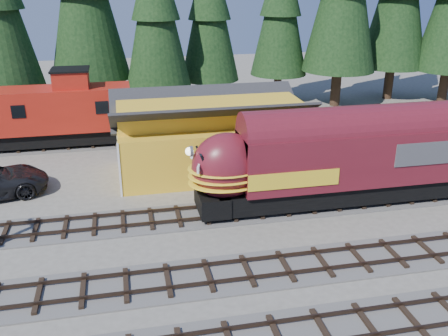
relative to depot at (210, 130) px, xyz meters
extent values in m
plane|color=#6B665B|center=(0.00, -10.50, -2.96)|extent=(120.00, 120.00, 0.00)
cube|color=#4C4947|center=(10.00, -6.50, -2.92)|extent=(68.00, 3.20, 0.08)
cube|color=#38281E|center=(10.00, -7.22, -2.71)|extent=(68.00, 0.08, 0.16)
cube|color=#38281E|center=(10.00, -5.78, -2.71)|extent=(68.00, 0.08, 0.16)
cube|color=#38281E|center=(10.00, -11.78, -2.71)|extent=(68.00, 0.08, 0.16)
cube|color=#4C4947|center=(-10.00, 7.50, -2.92)|extent=(32.00, 3.20, 0.08)
cube|color=#38281E|center=(-10.00, 6.78, -2.71)|extent=(32.00, 0.08, 0.16)
cube|color=#38281E|center=(-10.00, 8.22, -2.71)|extent=(32.00, 0.08, 0.16)
cube|color=gold|center=(0.00, 0.00, -1.26)|extent=(12.00, 6.00, 3.40)
cube|color=yellow|center=(0.00, 0.00, 1.16)|extent=(11.88, 3.30, 1.44)
cube|color=white|center=(-6.04, -1.00, -0.76)|extent=(0.06, 2.40, 0.60)
cone|color=black|center=(-2.12, 13.84, 6.59)|extent=(5.83, 5.83, 13.28)
cone|color=black|center=(3.14, 16.95, 6.22)|extent=(5.60, 5.60, 12.76)
cone|color=black|center=(10.42, 17.92, 6.38)|extent=(5.70, 5.70, 12.99)
cube|color=black|center=(6.30, -6.50, -2.08)|extent=(14.43, 2.58, 1.11)
cube|color=maroon|center=(7.11, -6.50, 0.00)|extent=(13.16, 3.04, 3.04)
ellipsoid|color=maroon|center=(-0.28, -6.50, -0.10)|extent=(3.85, 2.98, 3.75)
cube|color=#38383A|center=(10.85, -6.50, 0.35)|extent=(4.05, 3.10, 1.32)
sphere|color=white|center=(-2.29, -6.50, 0.91)|extent=(0.45, 0.45, 0.45)
cube|color=black|center=(-10.22, 7.50, -2.10)|extent=(9.59, 2.47, 1.07)
cube|color=#AD1E12|center=(-10.22, 7.50, 0.03)|extent=(10.65, 3.09, 3.20)
cube|color=#AD1E12|center=(-9.15, 7.50, 2.27)|extent=(2.56, 2.34, 1.28)
camera|label=1|loc=(-5.60, -31.05, 9.74)|focal=40.00mm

